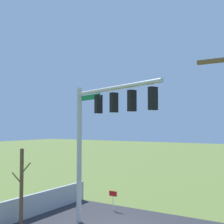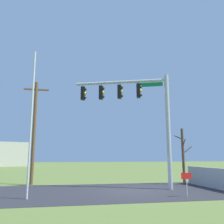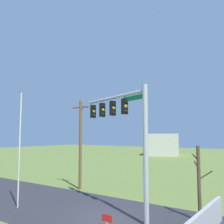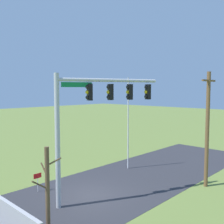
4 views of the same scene
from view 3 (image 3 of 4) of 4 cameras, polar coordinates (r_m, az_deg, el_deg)
The scene contains 8 objects.
ground_plane at distance 15.90m, azimuth -1.20°, elevation -22.65°, with size 160.00×160.00×0.00m, color olive.
road_surface at distance 18.47m, azimuth -11.87°, elevation -20.04°, with size 28.00×8.00×0.01m, color #2D2D33.
signal_mast at distance 15.43m, azimuth 2.76°, elevation -2.75°, with size 6.14×2.54×7.56m.
flagpole at distance 18.12m, azimuth -20.22°, elevation -7.88°, with size 0.10×0.10×7.64m, color silver.
utility_pole at distance 22.85m, azimuth -7.17°, elevation -6.86°, with size 1.90×0.26×7.86m.
bare_tree at distance 15.39m, azimuth 19.13°, elevation -14.75°, with size 1.27×1.02×4.16m.
open_sign at distance 12.23m, azimuth -1.18°, elevation -23.59°, with size 0.56×0.04×1.22m.
distant_building at distance 61.79m, azimuth 11.62°, elevation -7.18°, with size 8.99×6.89×5.06m, color beige.
Camera 3 is at (9.04, -12.18, 4.76)m, focal length 40.35 mm.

